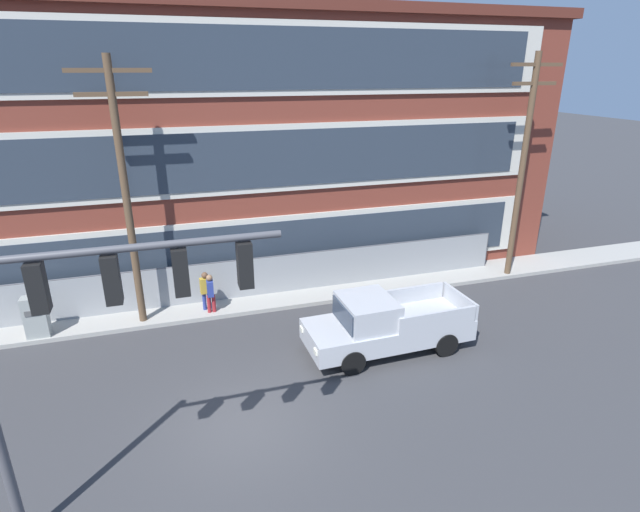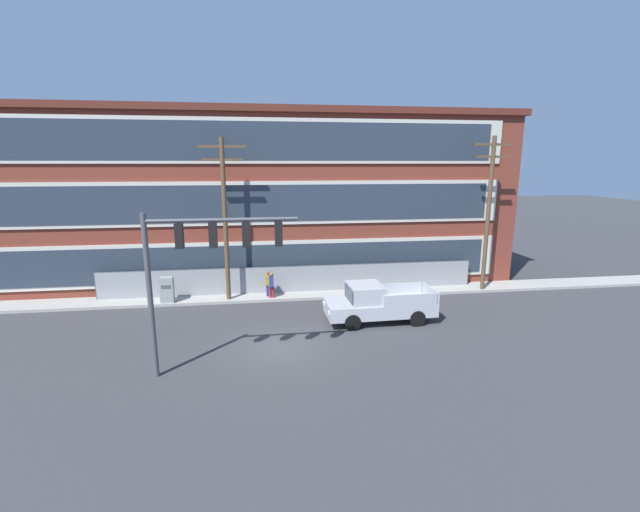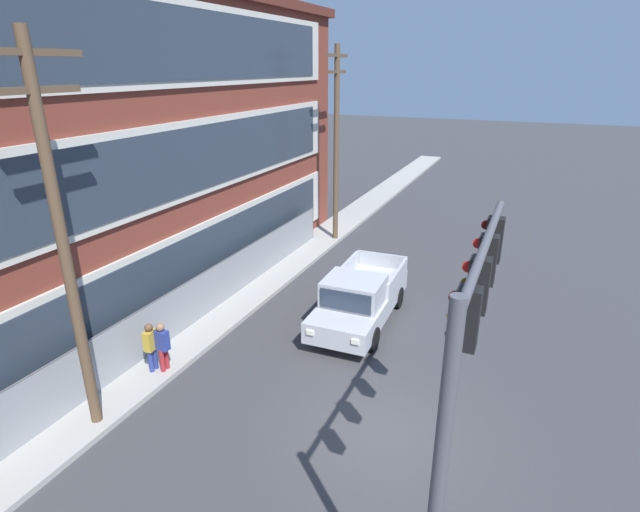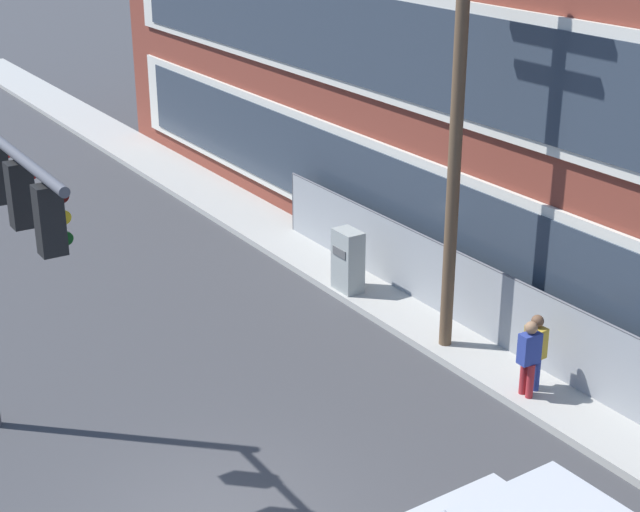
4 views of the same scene
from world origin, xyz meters
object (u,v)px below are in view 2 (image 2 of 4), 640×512
traffic_signal_mast (200,255)px  utility_pole_near_corner (225,214)px  pedestrian_by_fence (271,284)px  utility_pole_midblock (489,209)px  pedestrian_near_cabinet (269,283)px  pickup_truck_silver (377,304)px  electrical_cabinet (167,291)px

traffic_signal_mast → utility_pole_near_corner: size_ratio=0.67×
pedestrian_by_fence → utility_pole_midblock: bearing=-0.3°
pedestrian_near_cabinet → pickup_truck_silver: bearing=-39.8°
utility_pole_midblock → pedestrian_near_cabinet: bearing=178.4°
traffic_signal_mast → electrical_cabinet: traffic_signal_mast is taller
utility_pole_near_corner → utility_pole_midblock: utility_pole_midblock is taller
pickup_truck_silver → electrical_cabinet: (-11.12, 4.13, -0.12)m
pickup_truck_silver → utility_pole_near_corner: size_ratio=0.60×
traffic_signal_mast → pedestrian_by_fence: (2.74, 8.63, -3.67)m
utility_pole_midblock → electrical_cabinet: (-19.06, 0.03, -4.38)m
electrical_cabinet → utility_pole_near_corner: bearing=2.4°
utility_pole_near_corner → pedestrian_near_cabinet: (2.34, 0.20, -4.16)m
utility_pole_near_corner → electrical_cabinet: utility_pole_near_corner is taller
utility_pole_midblock → pedestrian_by_fence: size_ratio=5.61×
utility_pole_near_corner → utility_pole_midblock: (15.65, -0.17, 0.06)m
utility_pole_near_corner → pedestrian_by_fence: 4.85m
utility_pole_near_corner → pedestrian_by_fence: size_ratio=5.50×
traffic_signal_mast → pickup_truck_silver: 9.85m
traffic_signal_mast → electrical_cabinet: 9.91m
traffic_signal_mast → pedestrian_near_cabinet: size_ratio=3.68×
traffic_signal_mast → pickup_truck_silver: size_ratio=1.11×
pickup_truck_silver → pedestrian_by_fence: size_ratio=3.31×
pedestrian_by_fence → pickup_truck_silver: bearing=-38.6°
pickup_truck_silver → utility_pole_near_corner: (-7.72, 4.28, 4.20)m
pickup_truck_silver → pedestrian_by_fence: bearing=141.4°
pickup_truck_silver → electrical_cabinet: pickup_truck_silver is taller
electrical_cabinet → pedestrian_by_fence: 5.89m
utility_pole_near_corner → electrical_cabinet: (-3.40, -0.15, -4.32)m
utility_pole_midblock → pickup_truck_silver: bearing=-152.7°
pedestrian_near_cabinet → pedestrian_by_fence: size_ratio=1.00×
electrical_cabinet → pedestrian_by_fence: (5.89, 0.05, 0.16)m
traffic_signal_mast → pedestrian_near_cabinet: 9.99m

